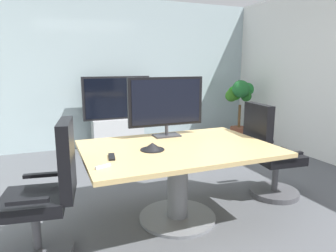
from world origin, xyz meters
TOP-DOWN VIEW (x-y plane):
  - ground_plane at (0.00, 0.00)m, footprint 7.01×7.01m
  - wall_back_glass_partition at (0.00, 3.00)m, footprint 5.94×0.10m
  - conference_table at (0.04, -0.13)m, footprint 1.77×1.22m
  - office_chair_left at (-1.15, -0.25)m, footprint 0.63×0.61m
  - office_chair_right at (1.22, -0.04)m, footprint 0.62×0.60m
  - tv_monitor at (0.09, 0.31)m, footprint 0.84×0.18m
  - wall_display_unit at (0.08, 2.65)m, footprint 1.20×0.36m
  - potted_plant at (2.39, 2.21)m, footprint 0.67×0.66m
  - conference_phone at (-0.23, -0.16)m, footprint 0.22×0.22m
  - remote_control at (-0.62, -0.26)m, footprint 0.08×0.18m
  - whiteboard_marker at (-0.74, -0.48)m, footprint 0.13×0.07m

SIDE VIEW (x-z plane):
  - ground_plane at x=0.00m, z-range 0.00..0.00m
  - wall_display_unit at x=0.08m, z-range -0.21..1.10m
  - office_chair_left at x=-1.15m, z-range -0.09..1.00m
  - office_chair_right at x=1.22m, z-range -0.09..1.00m
  - conference_table at x=0.04m, z-range 0.18..0.93m
  - remote_control at x=-0.62m, z-range 0.75..0.76m
  - whiteboard_marker at x=-0.74m, z-range 0.75..0.77m
  - conference_phone at x=-0.23m, z-range 0.74..0.81m
  - potted_plant at x=2.39m, z-range 0.20..1.43m
  - tv_monitor at x=0.09m, z-range 0.79..1.42m
  - wall_back_glass_partition at x=0.00m, z-range 0.00..2.69m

